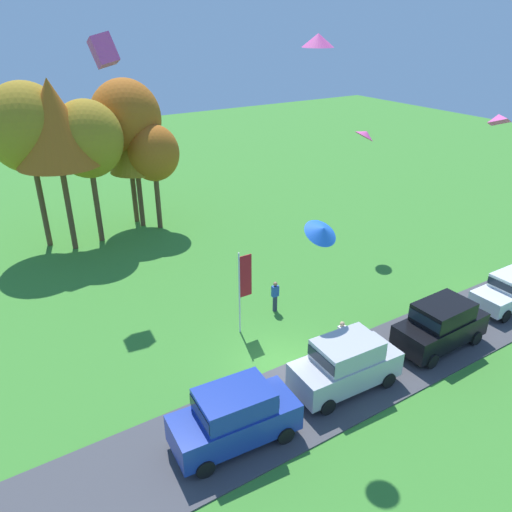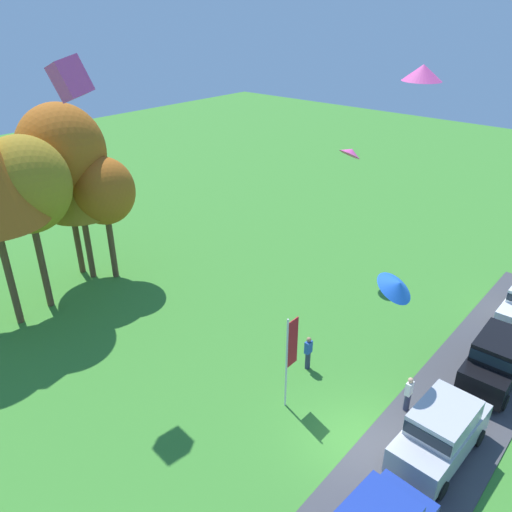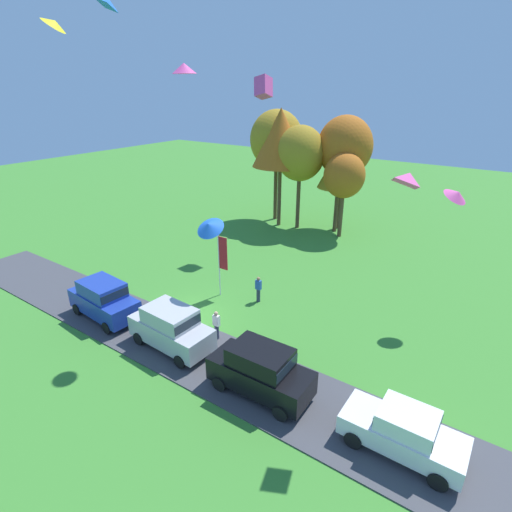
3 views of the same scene
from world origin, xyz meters
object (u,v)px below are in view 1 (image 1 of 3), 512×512
tree_right_of_center (27,128)px  tree_center_back (87,140)px  tree_left_of_center (135,145)px  kite_diamond_trailing_tail (498,118)px  tree_far_left (154,153)px  kite_delta_mid_center (322,231)px  car_suv_far_end (235,415)px  tree_lone_near (126,119)px  person_on_lawn (275,296)px  car_suv_near_entrance (346,362)px  tree_far_right (54,123)px  kite_delta_over_trees (365,134)px  person_watching_sky (341,337)px  kite_delta_topmost (318,40)px  car_sedan_mid_row (510,290)px  car_suv_by_flagpole (441,323)px  kite_box_high_right (103,50)px  flag_banner (244,282)px

tree_right_of_center → tree_center_back: bearing=-19.2°
tree_left_of_center → kite_diamond_trailing_tail: 22.66m
tree_far_left → kite_delta_mid_center: tree_far_left is taller
car_suv_far_end → tree_lone_near: 24.01m
person_on_lawn → tree_far_left: (-0.66, 13.98, 4.60)m
car_suv_near_entrance → tree_far_right: (-5.91, 20.14, 6.94)m
tree_center_back → kite_delta_over_trees: bearing=-33.8°
person_watching_sky → tree_lone_near: (-2.14, 20.69, 6.71)m
person_watching_sky → kite_delta_topmost: bearing=161.2°
person_on_lawn → kite_delta_topmost: bearing=-107.2°
kite_delta_mid_center → kite_diamond_trailing_tail: size_ratio=1.63×
tree_lone_near → tree_far_right: bearing=-154.9°
tree_lone_near → car_suv_near_entrance: bearing=-88.2°
tree_right_of_center → tree_far_left: (7.53, -1.07, -2.35)m
person_on_lawn → tree_lone_near: tree_lone_near is taller
tree_far_right → tree_left_of_center: 5.91m
car_suv_near_entrance → tree_far_right: 22.11m
car_sedan_mid_row → kite_delta_over_trees: 12.35m
tree_right_of_center → tree_lone_near: bearing=8.7°
tree_far_right → tree_far_left: (6.20, 0.37, -2.76)m
car_suv_by_flagpole → tree_left_of_center: (-6.26, 21.71, 4.67)m
car_suv_near_entrance → tree_right_of_center: tree_right_of_center is taller
car_sedan_mid_row → tree_far_left: 23.66m
car_sedan_mid_row → person_watching_sky: car_sedan_mid_row is taller
tree_left_of_center → kite_box_high_right: bearing=-116.0°
tree_center_back → kite_delta_topmost: (3.73, -17.99, 6.33)m
tree_left_of_center → kite_delta_over_trees: 15.56m
kite_diamond_trailing_tail → tree_far_left: bearing=117.8°
tree_far_right → car_sedan_mid_row: bearing=-48.6°
person_watching_sky → kite_diamond_trailing_tail: 12.42m
tree_center_back → kite_box_high_right: size_ratio=6.86×
tree_right_of_center → tree_far_right: 2.00m
car_sedan_mid_row → tree_far_right: tree_far_right is taller
tree_left_of_center → tree_far_left: (0.93, -1.03, -0.50)m
tree_far_right → tree_center_back: 2.30m
person_watching_sky → kite_delta_over_trees: kite_delta_over_trees is taller
car_sedan_mid_row → person_on_lawn: (-10.70, 6.30, -0.16)m
tree_right_of_center → tree_center_back: 3.51m
car_suv_far_end → car_sedan_mid_row: car_suv_far_end is taller
tree_right_of_center → kite_delta_mid_center: tree_right_of_center is taller
car_suv_by_flagpole → kite_delta_mid_center: 7.50m
tree_right_of_center → tree_lone_near: (6.52, 1.00, -0.24)m
tree_center_back → tree_left_of_center: (3.39, 1.08, -0.99)m
flag_banner → kite_box_high_right: (-2.71, 8.66, 9.76)m
person_on_lawn → tree_left_of_center: tree_left_of_center is taller
car_suv_near_entrance → person_on_lawn: 6.61m
kite_box_high_right → car_suv_near_entrance: bearing=-74.4°
person_watching_sky → kite_delta_mid_center: (-0.86, 0.78, 5.17)m
kite_diamond_trailing_tail → car_suv_by_flagpole: bearing=-154.7°
tree_far_left → kite_box_high_right: 10.21m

